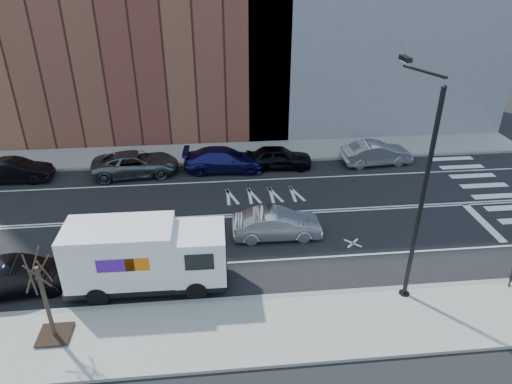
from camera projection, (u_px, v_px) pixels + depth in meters
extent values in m
plane|color=black|center=(230.00, 216.00, 25.23)|extent=(120.00, 120.00, 0.00)
cube|color=gray|center=(241.00, 331.00, 17.45)|extent=(44.00, 3.60, 0.15)
cube|color=gray|center=(224.00, 153.00, 32.94)|extent=(44.00, 3.60, 0.15)
cube|color=gray|center=(238.00, 300.00, 19.03)|extent=(44.00, 0.25, 0.17)
cube|color=gray|center=(225.00, 163.00, 31.35)|extent=(44.00, 0.25, 0.17)
cylinder|color=black|center=(421.00, 204.00, 17.24)|extent=(0.18, 0.18, 9.00)
cylinder|color=black|center=(404.00, 294.00, 19.29)|extent=(0.44, 0.44, 0.20)
sphere|color=black|center=(444.00, 87.00, 15.16)|extent=(0.20, 0.20, 0.20)
cylinder|color=black|center=(423.00, 71.00, 16.58)|extent=(0.11, 3.49, 0.48)
cube|color=black|center=(406.00, 59.00, 18.03)|extent=(0.25, 0.80, 0.18)
cube|color=#FFF2CC|center=(405.00, 61.00, 18.08)|extent=(0.18, 0.55, 0.03)
cube|color=black|center=(55.00, 334.00, 17.11)|extent=(1.20, 1.20, 0.04)
cylinder|color=#382B1E|center=(46.00, 303.00, 16.40)|extent=(0.16, 0.16, 3.20)
cylinder|color=#382B1E|center=(45.00, 271.00, 15.77)|extent=(0.06, 0.80, 1.44)
cylinder|color=#382B1E|center=(42.00, 268.00, 15.97)|extent=(0.81, 0.31, 1.19)
cylinder|color=#382B1E|center=(33.00, 270.00, 15.86)|extent=(0.58, 0.76, 1.50)
cylinder|color=#382B1E|center=(30.00, 275.00, 15.60)|extent=(0.47, 0.61, 1.37)
cylinder|color=#382B1E|center=(38.00, 276.00, 15.55)|extent=(0.72, 0.29, 1.13)
cube|color=black|center=(148.00, 277.00, 19.74)|extent=(6.60, 2.31, 0.32)
cube|color=silver|center=(200.00, 252.00, 19.38)|extent=(2.15, 2.31, 2.12)
cube|color=black|center=(226.00, 244.00, 19.31)|extent=(0.09, 1.96, 1.01)
cube|color=black|center=(199.00, 262.00, 18.21)|extent=(1.17, 0.06, 0.74)
cube|color=black|center=(201.00, 231.00, 20.25)|extent=(1.17, 0.06, 0.74)
cube|color=black|center=(226.00, 271.00, 19.95)|extent=(0.19, 2.12, 0.37)
cube|color=silver|center=(121.00, 252.00, 19.02)|extent=(4.48, 2.39, 2.44)
cube|color=#47198C|center=(115.00, 266.00, 17.90)|extent=(1.49, 0.04, 0.58)
cube|color=orange|center=(137.00, 265.00, 17.97)|extent=(0.95, 0.03, 0.58)
cube|color=#47198C|center=(125.00, 233.00, 20.00)|extent=(1.49, 0.04, 0.58)
cube|color=orange|center=(145.00, 232.00, 20.06)|extent=(0.95, 0.03, 0.58)
cylinder|color=black|center=(196.00, 291.00, 18.99)|extent=(0.89, 0.31, 0.89)
cylinder|color=black|center=(198.00, 260.00, 20.85)|extent=(0.89, 0.31, 0.89)
cylinder|color=black|center=(98.00, 296.00, 18.68)|extent=(0.89, 0.31, 0.89)
cylinder|color=black|center=(108.00, 265.00, 20.54)|extent=(0.89, 0.31, 0.89)
imported|color=black|center=(16.00, 171.00, 28.75)|extent=(4.39, 1.58, 1.44)
imported|color=#565A5F|center=(136.00, 164.00, 29.57)|extent=(5.69, 3.03, 1.52)
imported|color=navy|center=(224.00, 160.00, 30.13)|extent=(5.44, 2.46, 1.55)
imported|color=black|center=(279.00, 157.00, 30.52)|extent=(4.54, 2.06, 1.51)
imported|color=#9D9CA1|center=(376.00, 153.00, 31.07)|extent=(4.84, 2.04, 1.55)
imported|color=#B4B4B9|center=(277.00, 224.00, 23.06)|extent=(4.50, 1.62, 1.48)
imported|color=black|center=(19.00, 277.00, 19.30)|extent=(4.68, 2.08, 1.49)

